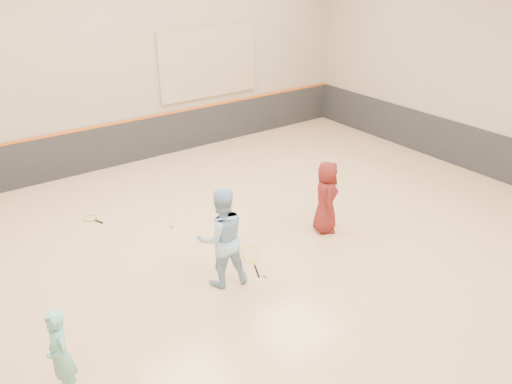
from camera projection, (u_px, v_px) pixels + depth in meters
room at (246, 223)px, 9.39m from camera, size 15.04×12.04×6.22m
wainscot_back at (125, 143)px, 13.85m from camera, size 14.90×0.04×1.20m
wainscot_right at (475, 150)px, 13.39m from camera, size 0.04×11.90×1.20m
accent_stripe at (122, 122)px, 13.58m from camera, size 14.90×0.03×0.06m
acoustic_panel at (209, 62)px, 14.47m from camera, size 3.20×0.08×2.00m
girl at (60, 355)px, 6.49m from camera, size 0.37×0.53×1.37m
instructor at (222, 238)px, 8.67m from camera, size 1.05×0.90×1.86m
young_man at (326, 197)px, 10.42m from camera, size 0.83×0.92×1.58m
held_racket at (250, 254)px, 8.68m from camera, size 0.50×0.50×0.57m
spare_racket at (90, 217)px, 11.19m from camera, size 0.73×0.73×0.06m
ball_under_racket at (264, 276)px, 9.18m from camera, size 0.07×0.07×0.07m
ball_in_hand at (335, 191)px, 10.32m from camera, size 0.07×0.07×0.07m
ball_beside_spare at (171, 227)px, 10.82m from camera, size 0.07×0.07×0.07m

